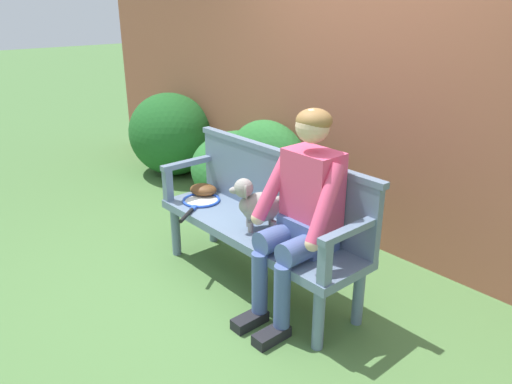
# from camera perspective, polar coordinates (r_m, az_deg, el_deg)

# --- Properties ---
(ground_plane) EXTENTS (40.00, 40.00, 0.00)m
(ground_plane) POSITION_cam_1_polar(r_m,az_deg,el_deg) (3.59, 0.00, -10.59)
(ground_plane) COLOR #4C753D
(brick_garden_fence) EXTENTS (8.00, 0.30, 2.16)m
(brick_garden_fence) POSITION_cam_1_polar(r_m,az_deg,el_deg) (4.07, 13.72, 9.15)
(brick_garden_fence) COLOR #9E5642
(brick_garden_fence) RESTS_ON ground
(hedge_bush_mid_left) EXTENTS (0.95, 0.58, 0.90)m
(hedge_bush_mid_left) POSITION_cam_1_polar(r_m,az_deg,el_deg) (4.52, 1.32, 2.68)
(hedge_bush_mid_left) COLOR #286B2D
(hedge_bush_mid_left) RESTS_ON ground
(hedge_bush_far_left) EXTENTS (1.14, 0.95, 0.74)m
(hedge_bush_far_left) POSITION_cam_1_polar(r_m,az_deg,el_deg) (4.73, -1.42, 2.53)
(hedge_bush_far_left) COLOR #286B2D
(hedge_bush_far_left) RESTS_ON ground
(hedge_bush_mid_right) EXTENTS (1.08, 0.90, 0.93)m
(hedge_bush_mid_right) POSITION_cam_1_polar(r_m,az_deg,el_deg) (5.76, -9.83, 6.63)
(hedge_bush_mid_right) COLOR #1E5B23
(hedge_bush_mid_right) RESTS_ON ground
(garden_bench) EXTENTS (1.67, 0.48, 0.46)m
(garden_bench) POSITION_cam_1_polar(r_m,az_deg,el_deg) (3.39, 0.00, -4.91)
(garden_bench) COLOR slate
(garden_bench) RESTS_ON ground
(bench_backrest) EXTENTS (1.71, 0.06, 0.50)m
(bench_backrest) POSITION_cam_1_polar(r_m,az_deg,el_deg) (3.40, 2.70, 0.92)
(bench_backrest) COLOR slate
(bench_backrest) RESTS_ON garden_bench
(bench_armrest_left_end) EXTENTS (0.06, 0.48, 0.28)m
(bench_armrest_left_end) POSITION_cam_1_polar(r_m,az_deg,el_deg) (3.84, -8.78, 2.27)
(bench_armrest_left_end) COLOR slate
(bench_armrest_left_end) RESTS_ON garden_bench
(bench_armrest_right_end) EXTENTS (0.06, 0.48, 0.28)m
(bench_armrest_right_end) POSITION_cam_1_polar(r_m,az_deg,el_deg) (2.73, 9.67, -6.01)
(bench_armrest_right_end) COLOR slate
(bench_armrest_right_end) RESTS_ON garden_bench
(person_seated) EXTENTS (0.56, 0.64, 1.33)m
(person_seated) POSITION_cam_1_polar(r_m,az_deg,el_deg) (2.96, 5.38, -1.98)
(person_seated) COLOR black
(person_seated) RESTS_ON ground
(dog_on_bench) EXTENTS (0.28, 0.35, 0.36)m
(dog_on_bench) POSITION_cam_1_polar(r_m,az_deg,el_deg) (3.26, 0.06, -1.38)
(dog_on_bench) COLOR gray
(dog_on_bench) RESTS_ON garden_bench
(tennis_racket) EXTENTS (0.45, 0.55, 0.03)m
(tennis_racket) POSITION_cam_1_polar(r_m,az_deg,el_deg) (3.77, -6.49, -1.08)
(tennis_racket) COLOR blue
(tennis_racket) RESTS_ON garden_bench
(baseball_glove) EXTENTS (0.27, 0.25, 0.09)m
(baseball_glove) POSITION_cam_1_polar(r_m,az_deg,el_deg) (3.90, -6.12, 0.27)
(baseball_glove) COLOR brown
(baseball_glove) RESTS_ON garden_bench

